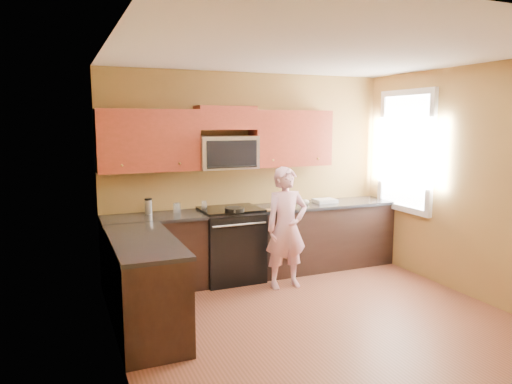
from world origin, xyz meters
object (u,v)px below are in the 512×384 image
stove (231,244)px  microwave (227,169)px  travel_mug (149,214)px  woman (286,228)px  butter_tub (291,206)px  frying_pan (235,212)px

stove → microwave: bearing=90.0°
microwave → travel_mug: 1.14m
stove → woman: woman is taller
woman → stove: bearing=137.0°
stove → microwave: 0.98m
stove → microwave: microwave is taller
microwave → butter_tub: microwave is taller
butter_tub → travel_mug: bearing=174.8°
microwave → woman: (0.54, -0.65, -0.70)m
microwave → butter_tub: (0.89, -0.11, -0.53)m
woman → travel_mug: woman is taller
travel_mug → butter_tub: bearing=-5.2°
microwave → woman: size_ratio=0.50×
stove → frying_pan: 0.54m
stove → frying_pan: size_ratio=2.23×
woman → frying_pan: 0.67m
microwave → woman: bearing=-50.0°
woman → travel_mug: size_ratio=7.80×
stove → travel_mug: bearing=169.5°
butter_tub → travel_mug: size_ratio=0.63×
microwave → frying_pan: 0.63m
woman → frying_pan: woman is taller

